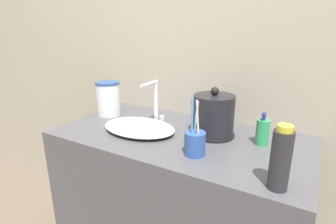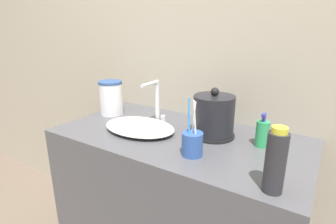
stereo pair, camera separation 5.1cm
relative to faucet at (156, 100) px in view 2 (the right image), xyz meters
name	(u,v)px [view 2 (the right image)]	position (x,y,z in m)	size (l,w,h in m)	color
wall_back	(210,40)	(0.18, 0.24, 0.29)	(6.00, 0.04, 2.60)	#ADA38E
vanity_counter	(177,215)	(0.18, -0.08, -0.57)	(1.14, 0.60, 0.89)	#4C4C51
sink_basin	(139,127)	(0.00, -0.14, -0.10)	(0.36, 0.25, 0.04)	silver
faucet	(156,100)	(0.00, 0.00, 0.00)	(0.06, 0.14, 0.22)	silver
electric_kettle	(213,117)	(0.31, -0.01, -0.03)	(0.20, 0.20, 0.22)	black
toothbrush_cup	(192,143)	(0.33, -0.23, -0.07)	(0.08, 0.08, 0.22)	#2D519E
lotion_bottle	(262,133)	(0.53, 0.00, -0.07)	(0.05, 0.05, 0.14)	#2D9956
shampoo_bottle	(275,161)	(0.64, -0.31, -0.02)	(0.06, 0.06, 0.21)	#28282D
water_pitcher	(111,98)	(-0.30, -0.02, -0.03)	(0.13, 0.13, 0.19)	silver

